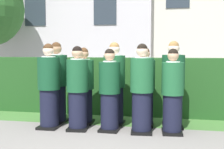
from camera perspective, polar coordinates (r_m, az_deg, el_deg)
ground_plane at (r=5.83m, az=-0.48°, el=-10.54°), size 60.00×60.00×0.00m
student_front_row_0 at (r=6.02m, az=-11.81°, el=-2.50°), size 0.43×0.47×1.65m
student_front_row_1 at (r=5.80m, az=-6.51°, el=-2.95°), size 0.42×0.52×1.60m
student_front_row_2 at (r=5.69m, az=-0.43°, el=-3.31°), size 0.40×0.45×1.55m
student_front_row_3 at (r=5.58m, az=5.66°, el=-3.03°), size 0.43×0.50×1.65m
student_front_row_4 at (r=5.61m, az=11.35°, el=-3.53°), size 0.40×0.47×1.55m
student_rear_row_0 at (r=6.43m, az=-10.38°, el=-1.86°), size 0.44×0.54×1.69m
student_rear_row_1 at (r=6.26m, az=-5.32°, el=-2.49°), size 0.41×0.51×1.58m
student_rear_row_2 at (r=6.15m, az=0.40°, el=-2.10°), size 0.44×0.53×1.69m
student_rear_row_3 at (r=6.10m, az=6.16°, el=-2.67°), size 0.41×0.51×1.58m
student_rear_row_4 at (r=6.06m, az=11.45°, el=-2.21°), size 0.44×0.55×1.70m
hedge at (r=7.26m, az=2.09°, el=-2.13°), size 7.97×0.70×1.34m
school_building_annex at (r=14.17m, az=-5.70°, el=12.82°), size 6.91×3.66×6.89m
lawn_strip at (r=6.60m, az=0.95°, el=-8.70°), size 7.97×0.90×0.01m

